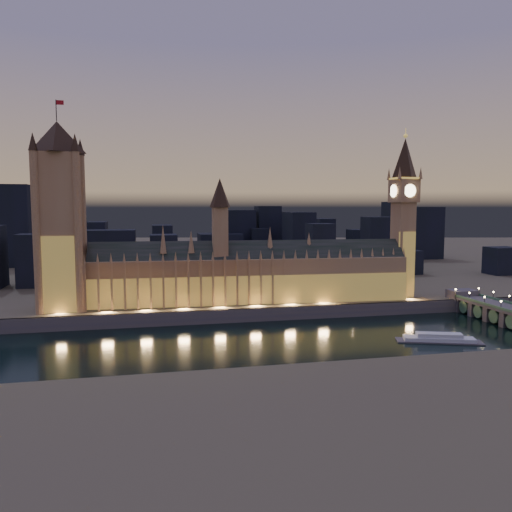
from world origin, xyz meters
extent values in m
plane|color=black|center=(0.00, 0.00, 0.00)|extent=(2000.00, 2000.00, 0.00)
cube|color=#50453C|center=(0.00, 520.00, 4.00)|extent=(2000.00, 960.00, 8.00)
cube|color=#434457|center=(0.00, 41.00, 4.00)|extent=(2000.00, 2.50, 8.00)
cube|color=#9A6B47|center=(3.62, 62.00, 22.00)|extent=(200.76, 30.15, 28.00)
cube|color=#B5933F|center=(3.62, 51.75, 17.00)|extent=(200.00, 0.50, 18.00)
cube|color=black|center=(3.62, 62.00, 39.00)|extent=(200.57, 26.42, 16.26)
cube|color=#9A6B47|center=(-16.38, 62.00, 52.00)|extent=(9.00, 9.00, 32.00)
cone|color=black|center=(-16.38, 62.00, 77.00)|extent=(13.00, 13.00, 18.00)
cube|color=#9A6B47|center=(-96.38, 51.40, 22.00)|extent=(1.20, 1.20, 28.00)
cone|color=#9A6B47|center=(-96.38, 52.00, 39.00)|extent=(2.00, 2.00, 6.00)
cube|color=#9A6B47|center=(-88.97, 51.40, 22.00)|extent=(1.20, 1.20, 28.00)
cone|color=#9A6B47|center=(-88.97, 52.00, 39.00)|extent=(2.00, 2.00, 6.00)
cube|color=#9A6B47|center=(-81.56, 51.40, 22.00)|extent=(1.20, 1.20, 28.00)
cone|color=#9A6B47|center=(-81.56, 52.00, 39.00)|extent=(2.00, 2.00, 6.00)
cube|color=#9A6B47|center=(-74.16, 51.40, 22.00)|extent=(1.20, 1.20, 28.00)
cone|color=#9A6B47|center=(-74.16, 52.00, 39.00)|extent=(2.00, 2.00, 6.00)
cube|color=#9A6B47|center=(-66.75, 51.40, 22.00)|extent=(1.20, 1.20, 28.00)
cone|color=#9A6B47|center=(-66.75, 52.00, 39.00)|extent=(2.00, 2.00, 6.00)
cube|color=#9A6B47|center=(-59.34, 51.40, 22.00)|extent=(1.20, 1.20, 28.00)
cone|color=#9A6B47|center=(-59.34, 52.00, 39.00)|extent=(2.00, 2.00, 6.00)
cube|color=#9A6B47|center=(-51.93, 51.40, 22.00)|extent=(1.20, 1.20, 28.00)
cone|color=#9A6B47|center=(-51.93, 52.00, 39.00)|extent=(2.00, 2.00, 6.00)
cube|color=#9A6B47|center=(-44.53, 51.40, 22.00)|extent=(1.20, 1.20, 28.00)
cone|color=#9A6B47|center=(-44.53, 52.00, 39.00)|extent=(2.00, 2.00, 6.00)
cube|color=#9A6B47|center=(-37.12, 51.40, 22.00)|extent=(1.20, 1.20, 28.00)
cone|color=#9A6B47|center=(-37.12, 52.00, 39.00)|extent=(2.00, 2.00, 6.00)
cube|color=#9A6B47|center=(-29.71, 51.40, 22.00)|extent=(1.20, 1.20, 28.00)
cone|color=#9A6B47|center=(-29.71, 52.00, 39.00)|extent=(2.00, 2.00, 6.00)
cube|color=#9A6B47|center=(-22.30, 51.40, 22.00)|extent=(1.20, 1.20, 28.00)
cone|color=#9A6B47|center=(-22.30, 52.00, 39.00)|extent=(2.00, 2.00, 6.00)
cube|color=#9A6B47|center=(-14.90, 51.40, 22.00)|extent=(1.20, 1.20, 28.00)
cone|color=#9A6B47|center=(-14.90, 52.00, 39.00)|extent=(2.00, 2.00, 6.00)
cube|color=#9A6B47|center=(-7.49, 51.40, 22.00)|extent=(1.20, 1.20, 28.00)
cone|color=#9A6B47|center=(-7.49, 52.00, 39.00)|extent=(2.00, 2.00, 6.00)
cube|color=#9A6B47|center=(-0.08, 51.40, 22.00)|extent=(1.20, 1.20, 28.00)
cone|color=#9A6B47|center=(-0.08, 52.00, 39.00)|extent=(2.00, 2.00, 6.00)
cube|color=#9A6B47|center=(7.33, 51.40, 22.00)|extent=(1.20, 1.20, 28.00)
cone|color=#9A6B47|center=(7.33, 52.00, 39.00)|extent=(2.00, 2.00, 6.00)
cube|color=#9A6B47|center=(14.73, 51.40, 22.00)|extent=(1.20, 1.20, 28.00)
cone|color=#9A6B47|center=(14.73, 52.00, 39.00)|extent=(2.00, 2.00, 6.00)
cube|color=#9A6B47|center=(22.14, 51.40, 22.00)|extent=(1.20, 1.20, 28.00)
cone|color=#9A6B47|center=(22.14, 52.00, 39.00)|extent=(2.00, 2.00, 6.00)
cube|color=#9A6B47|center=(29.55, 51.40, 22.00)|extent=(1.20, 1.20, 28.00)
cone|color=#9A6B47|center=(29.55, 52.00, 39.00)|extent=(2.00, 2.00, 6.00)
cube|color=#9A6B47|center=(36.96, 51.40, 22.00)|extent=(1.20, 1.20, 28.00)
cone|color=#9A6B47|center=(36.96, 52.00, 39.00)|extent=(2.00, 2.00, 6.00)
cube|color=#9A6B47|center=(44.36, 51.40, 22.00)|extent=(1.20, 1.20, 28.00)
cone|color=#9A6B47|center=(44.36, 52.00, 39.00)|extent=(2.00, 2.00, 6.00)
cube|color=#9A6B47|center=(51.77, 51.40, 22.00)|extent=(1.20, 1.20, 28.00)
cone|color=#9A6B47|center=(51.77, 52.00, 39.00)|extent=(2.00, 2.00, 6.00)
cube|color=#9A6B47|center=(59.18, 51.40, 22.00)|extent=(1.20, 1.20, 28.00)
cone|color=#9A6B47|center=(59.18, 52.00, 39.00)|extent=(2.00, 2.00, 6.00)
cube|color=#9A6B47|center=(66.58, 51.40, 22.00)|extent=(1.20, 1.20, 28.00)
cone|color=#9A6B47|center=(66.58, 52.00, 39.00)|extent=(2.00, 2.00, 6.00)
cube|color=#9A6B47|center=(73.99, 51.40, 22.00)|extent=(1.20, 1.20, 28.00)
cone|color=#9A6B47|center=(73.99, 52.00, 39.00)|extent=(2.00, 2.00, 6.00)
cube|color=#9A6B47|center=(81.40, 51.40, 22.00)|extent=(1.20, 1.20, 28.00)
cone|color=#9A6B47|center=(81.40, 52.00, 39.00)|extent=(2.00, 2.00, 6.00)
cube|color=#9A6B47|center=(88.81, 51.40, 22.00)|extent=(1.20, 1.20, 28.00)
cone|color=#9A6B47|center=(88.81, 52.00, 39.00)|extent=(2.00, 2.00, 6.00)
cube|color=#9A6B47|center=(96.21, 51.40, 22.00)|extent=(1.20, 1.20, 28.00)
cone|color=#9A6B47|center=(96.21, 52.00, 39.00)|extent=(2.00, 2.00, 6.00)
cube|color=#9A6B47|center=(103.62, 51.40, 22.00)|extent=(1.20, 1.20, 28.00)
cone|color=#9A6B47|center=(103.62, 52.00, 39.00)|extent=(2.00, 2.00, 6.00)
cone|color=#9A6B47|center=(-51.38, 62.00, 49.00)|extent=(4.40, 4.40, 18.00)
cone|color=#9A6B47|center=(-34.38, 62.00, 47.00)|extent=(4.40, 4.40, 14.00)
cone|color=#9A6B47|center=(15.62, 62.00, 48.00)|extent=(4.40, 4.40, 16.00)
cone|color=#9A6B47|center=(41.62, 62.00, 46.00)|extent=(4.40, 4.40, 12.00)
cube|color=#9A6B47|center=(-110.00, 62.00, 53.53)|extent=(22.06, 22.06, 91.07)
cube|color=#B5933F|center=(-110.00, 50.80, 30.00)|extent=(22.00, 0.50, 44.00)
cone|color=black|center=(-110.00, 62.00, 108.07)|extent=(31.68, 31.68, 18.00)
cylinder|color=black|center=(-110.00, 62.00, 123.07)|extent=(0.50, 0.50, 12.00)
cube|color=#B1151F|center=(-107.80, 62.00, 127.57)|extent=(4.00, 0.15, 2.50)
cylinder|color=#9A6B47|center=(-121.00, 51.00, 53.53)|extent=(4.40, 4.40, 91.07)
cone|color=black|center=(-121.00, 51.00, 104.07)|extent=(5.20, 5.20, 10.00)
cylinder|color=#9A6B47|center=(-121.00, 73.00, 53.53)|extent=(4.40, 4.40, 91.07)
cone|color=black|center=(-121.00, 73.00, 104.07)|extent=(5.20, 5.20, 10.00)
cylinder|color=#9A6B47|center=(-99.00, 51.00, 53.53)|extent=(4.40, 4.40, 91.07)
cone|color=black|center=(-99.00, 51.00, 104.07)|extent=(5.20, 5.20, 10.00)
cylinder|color=#9A6B47|center=(-99.00, 73.00, 53.53)|extent=(4.40, 4.40, 91.07)
cone|color=black|center=(-99.00, 73.00, 104.07)|extent=(5.20, 5.20, 10.00)
cube|color=#9A6B47|center=(108.00, 62.00, 39.69)|extent=(13.36, 13.36, 63.38)
cube|color=#B5933F|center=(108.00, 55.80, 30.00)|extent=(12.00, 0.50, 44.00)
cube|color=#9A6B47|center=(108.00, 62.00, 79.00)|extent=(15.00, 15.00, 15.25)
cube|color=#F2C64C|center=(108.00, 62.00, 87.23)|extent=(15.75, 15.75, 1.20)
cone|color=black|center=(108.00, 62.00, 100.83)|extent=(18.00, 18.00, 26.00)
sphere|color=#F2C64C|center=(108.00, 62.00, 115.33)|extent=(2.80, 2.80, 2.80)
cylinder|color=#F2C64C|center=(108.00, 62.00, 117.83)|extent=(0.40, 0.40, 5.00)
cylinder|color=#FFF2BF|center=(108.00, 54.25, 79.00)|extent=(8.40, 0.50, 8.40)
cylinder|color=#FFF2BF|center=(108.00, 69.75, 79.00)|extent=(8.40, 0.50, 8.40)
cylinder|color=#FFF2BF|center=(100.25, 62.00, 79.00)|extent=(0.50, 8.40, 8.40)
cylinder|color=#FFF2BF|center=(115.75, 62.00, 79.00)|extent=(0.50, 8.40, 8.40)
cone|color=#9A6B47|center=(100.50, 54.50, 90.63)|extent=(2.60, 2.60, 8.00)
cone|color=#9A6B47|center=(100.50, 69.50, 90.63)|extent=(2.60, 2.60, 8.00)
cone|color=#9A6B47|center=(115.50, 54.50, 90.63)|extent=(2.60, 2.60, 8.00)
cone|color=#9A6B47|center=(115.50, 69.50, 90.63)|extent=(2.60, 2.60, 8.00)
cube|color=#315E48|center=(134.80, -10.00, 10.90)|extent=(0.80, 100.00, 1.60)
cube|color=#434457|center=(143.29, 45.00, 8.75)|extent=(17.78, 12.00, 9.50)
cylinder|color=black|center=(134.80, -2.86, 12.70)|extent=(0.30, 0.30, 4.40)
sphere|color=#FFD88C|center=(134.80, -2.86, 15.00)|extent=(1.00, 1.00, 1.00)
cube|color=#434457|center=(143.29, 11.43, 4.35)|extent=(16.00, 4.00, 9.50)
cylinder|color=black|center=(134.80, 11.43, 12.70)|extent=(0.30, 0.30, 4.40)
sphere|color=#FFD88C|center=(134.80, 11.43, 15.00)|extent=(1.00, 1.00, 1.00)
cylinder|color=black|center=(151.78, 11.43, 12.70)|extent=(0.30, 0.30, 4.40)
sphere|color=#FFD88C|center=(151.78, 11.43, 15.00)|extent=(1.00, 1.00, 1.00)
cube|color=#434457|center=(143.29, 25.71, 4.35)|extent=(16.00, 4.00, 9.50)
cylinder|color=black|center=(134.80, 25.71, 12.70)|extent=(0.30, 0.30, 4.40)
sphere|color=#FFD88C|center=(134.80, 25.71, 15.00)|extent=(1.00, 1.00, 1.00)
cylinder|color=black|center=(151.78, 25.71, 12.70)|extent=(0.30, 0.30, 4.40)
sphere|color=#FFD88C|center=(151.78, 25.71, 15.00)|extent=(1.00, 1.00, 1.00)
cube|color=#434457|center=(143.29, 40.00, 4.35)|extent=(16.00, 4.00, 9.50)
cylinder|color=black|center=(134.80, 40.00, 12.70)|extent=(0.30, 0.30, 4.40)
sphere|color=#FFD88C|center=(134.80, 40.00, 15.00)|extent=(1.00, 1.00, 1.00)
cylinder|color=black|center=(151.78, 40.00, 12.70)|extent=(0.30, 0.30, 4.40)
sphere|color=#FFD88C|center=(151.78, 40.00, 15.00)|extent=(1.00, 1.00, 1.00)
cylinder|color=#315E48|center=(143.29, 4.29, 4.70)|extent=(15.65, 8.00, 8.00)
cylinder|color=#315E48|center=(143.29, 18.57, 4.70)|extent=(15.65, 8.00, 8.00)
cylinder|color=#315E48|center=(143.29, 32.86, 4.70)|extent=(15.65, 8.00, 8.00)
cube|color=#434457|center=(83.29, -23.33, 0.30)|extent=(43.05, 23.28, 0.60)
cube|color=silver|center=(83.29, -23.33, 1.20)|extent=(35.43, 18.82, 2.40)
cube|color=silver|center=(83.29, -23.33, 3.40)|extent=(23.04, 13.06, 2.20)
cube|color=black|center=(24.66, 130.59, 17.15)|extent=(19.03, 19.80, 18.31)
cube|color=black|center=(254.47, 284.12, 38.33)|extent=(42.59, 22.95, 60.67)
cube|color=black|center=(250.86, 143.93, 20.25)|extent=(25.07, 21.33, 24.50)
cube|color=black|center=(77.55, 142.01, 31.49)|extent=(19.65, 20.18, 46.97)
cube|color=black|center=(57.40, 287.29, 26.67)|extent=(19.44, 30.73, 37.34)
cube|color=black|center=(35.69, 293.60, 36.58)|extent=(37.76, 19.44, 57.17)
cube|color=black|center=(-47.14, 249.55, 29.50)|extent=(18.99, 34.57, 43.00)
cube|color=black|center=(-48.58, 157.00, 27.28)|extent=(21.11, 25.14, 38.56)
cube|color=black|center=(-89.64, 168.67, 29.07)|extent=(38.19, 23.57, 42.14)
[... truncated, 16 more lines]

